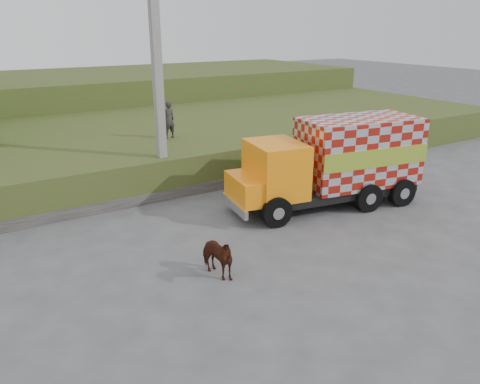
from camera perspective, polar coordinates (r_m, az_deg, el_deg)
ground at (r=14.72m, az=1.52°, el=-4.84°), size 120.00×120.00×0.00m
embankment at (r=23.05m, az=-12.32°, el=5.76°), size 40.00×12.00×1.50m
embankment_far at (r=34.29m, az=-19.48°, el=10.82°), size 40.00×12.00×3.00m
retaining_strip at (r=17.32m, az=-11.75°, el=-0.70°), size 16.00×0.50×0.40m
utility_pole at (r=17.14m, az=-9.95°, el=12.57°), size 1.20×0.30×8.00m
cargo_truck at (r=16.78m, az=11.54°, el=3.62°), size 7.15×3.37×3.07m
cow at (r=11.99m, az=-2.99°, el=-7.87°), size 0.85×1.42×1.12m
pedestrian at (r=20.45m, az=-8.71°, el=8.71°), size 0.63×0.45×1.60m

